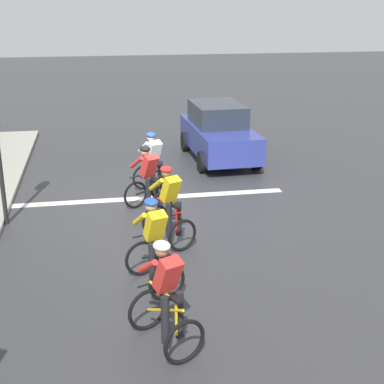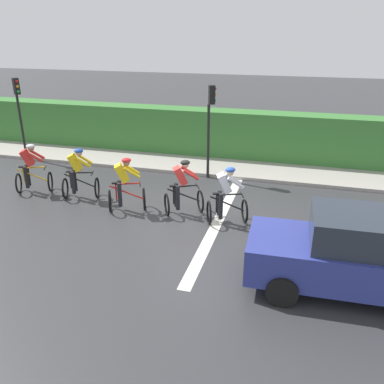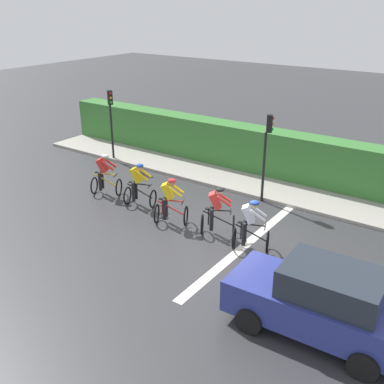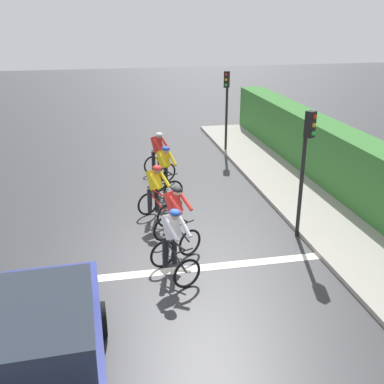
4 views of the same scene
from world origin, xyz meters
name	(u,v)px [view 4 (image 4 of 4)]	position (x,y,z in m)	size (l,w,h in m)	color
ground_plane	(172,256)	(0.00, 0.00, 0.00)	(80.00, 80.00, 0.00)	#333335
sidewalk_kerb	(321,207)	(4.87, 2.00, 0.06)	(2.80, 21.39, 0.12)	#9E998E
stone_wall_low	(349,199)	(5.77, 2.00, 0.24)	(0.44, 21.39, 0.48)	gray
hedge_wall	(362,174)	(6.07, 2.00, 1.01)	(1.10, 21.39, 2.01)	#387533
road_marking_stop_line	(177,270)	(0.00, -0.71, 0.00)	(7.00, 0.30, 0.01)	silver
cyclist_lead	(159,156)	(0.45, 5.74, 0.80)	(1.06, 1.26, 1.66)	black
cyclist_second	(165,172)	(0.42, 3.97, 0.80)	(0.99, 1.24, 1.66)	black
cyclist_mid	(156,194)	(-0.10, 2.13, 0.80)	(1.08, 1.27, 1.66)	black
cyclist_fourth	(175,218)	(0.17, 0.42, 0.80)	(1.13, 1.27, 1.66)	black
cyclist_trailing	(173,244)	(-0.10, -0.93, 0.80)	(1.03, 1.26, 1.66)	black
car_navy	(45,350)	(-2.52, -4.03, 0.87)	(2.00, 4.16, 1.76)	navy
traffic_light_near_crossing	(306,156)	(3.46, 0.38, 2.22)	(0.27, 0.29, 3.34)	black
traffic_light_far_junction	(227,99)	(3.60, 8.37, 2.22)	(0.27, 0.29, 3.34)	black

